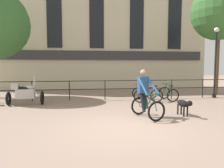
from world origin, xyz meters
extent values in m
plane|color=gray|center=(0.00, 0.00, 0.00)|extent=(60.00, 60.00, 0.00)
cylinder|color=black|center=(-3.75, 5.20, 0.53)|extent=(0.05, 0.05, 1.05)
cylinder|color=black|center=(-1.88, 5.20, 0.53)|extent=(0.05, 0.05, 1.05)
cylinder|color=black|center=(0.00, 5.20, 0.53)|extent=(0.05, 0.05, 1.05)
cylinder|color=black|center=(1.88, 5.20, 0.53)|extent=(0.05, 0.05, 1.05)
cylinder|color=black|center=(3.75, 5.20, 0.53)|extent=(0.05, 0.05, 1.05)
cylinder|color=black|center=(5.62, 5.20, 0.53)|extent=(0.05, 0.05, 1.05)
cylinder|color=black|center=(0.00, 5.20, 1.02)|extent=(15.00, 0.04, 0.04)
cylinder|color=black|center=(0.00, 5.20, 0.58)|extent=(15.00, 0.04, 0.04)
cube|color=beige|center=(0.00, 11.00, 5.84)|extent=(18.00, 0.60, 11.67)
cube|color=#333338|center=(0.00, 10.64, 2.60)|extent=(17.10, 0.12, 0.70)
cube|color=black|center=(-6.30, 10.67, 6.42)|extent=(1.10, 0.06, 6.54)
cube|color=black|center=(-3.15, 10.67, 6.42)|extent=(1.10, 0.06, 6.54)
cube|color=black|center=(0.00, 10.67, 6.42)|extent=(1.10, 0.06, 6.54)
cube|color=black|center=(3.15, 10.67, 6.42)|extent=(1.10, 0.06, 6.54)
cube|color=black|center=(6.30, 10.67, 6.42)|extent=(1.10, 0.06, 6.54)
torus|color=black|center=(1.16, 0.46, 0.34)|extent=(0.67, 0.25, 0.68)
torus|color=black|center=(0.87, 1.52, 0.34)|extent=(0.67, 0.25, 0.68)
cylinder|color=#194C2D|center=(1.05, 0.87, 0.58)|extent=(0.17, 0.48, 0.60)
cylinder|color=#194C2D|center=(0.96, 1.19, 0.54)|extent=(0.10, 0.23, 0.52)
cylinder|color=#194C2D|center=(1.02, 0.97, 0.83)|extent=(0.21, 0.65, 0.10)
cylinder|color=#194C2D|center=(0.93, 1.31, 0.31)|extent=(0.15, 0.44, 0.08)
cylinder|color=#194C2D|center=(0.90, 1.40, 0.57)|extent=(0.09, 0.26, 0.47)
cylinder|color=#194C2D|center=(1.14, 0.56, 0.60)|extent=(0.09, 0.22, 0.54)
cylinder|color=#194C2D|center=(1.11, 0.65, 0.87)|extent=(0.47, 0.16, 0.03)
cube|color=black|center=(0.93, 1.29, 0.82)|extent=(0.18, 0.26, 0.05)
cube|color=navy|center=(0.93, 1.29, 1.15)|extent=(0.41, 0.31, 0.60)
sphere|color=#A87A5B|center=(0.93, 1.29, 1.59)|extent=(0.22, 0.22, 0.22)
cylinder|color=navy|center=(0.82, 0.91, 1.14)|extent=(0.21, 0.72, 0.60)
cylinder|color=navy|center=(1.22, 1.03, 1.14)|extent=(0.33, 0.70, 0.60)
cylinder|color=black|center=(0.89, 1.17, 0.52)|extent=(0.21, 0.32, 0.69)
cylinder|color=black|center=(1.03, 1.21, 0.58)|extent=(0.16, 0.32, 0.58)
ellipsoid|color=black|center=(2.42, 1.16, 0.45)|extent=(0.29, 0.64, 0.26)
cylinder|color=black|center=(2.45, 0.92, 0.47)|extent=(0.16, 0.15, 0.16)
sphere|color=black|center=(2.47, 0.75, 0.52)|extent=(0.20, 0.20, 0.20)
cone|color=black|center=(2.48, 0.66, 0.50)|extent=(0.12, 0.13, 0.11)
cylinder|color=black|center=(2.38, 1.53, 0.50)|extent=(0.07, 0.20, 0.10)
cylinder|color=black|center=(2.37, 0.96, 0.20)|extent=(0.06, 0.06, 0.39)
cylinder|color=black|center=(2.52, 0.98, 0.20)|extent=(0.06, 0.06, 0.39)
cylinder|color=black|center=(2.33, 1.35, 0.20)|extent=(0.06, 0.06, 0.39)
cylinder|color=black|center=(2.47, 1.37, 0.20)|extent=(0.06, 0.06, 0.39)
torus|color=black|center=(-3.10, 4.27, 0.31)|extent=(0.14, 0.62, 0.62)
torus|color=black|center=(-4.60, 4.21, 0.31)|extent=(0.14, 0.62, 0.62)
cube|color=#B7B2AD|center=(-3.85, 4.24, 0.53)|extent=(0.84, 0.43, 0.44)
ellipsoid|color=#B7B2AD|center=(-3.66, 4.25, 0.83)|extent=(0.49, 0.34, 0.24)
cube|color=black|center=(-3.95, 4.24, 0.80)|extent=(0.57, 0.32, 0.10)
cylinder|color=#B2B2B7|center=(-3.29, 4.26, 0.49)|extent=(0.42, 0.07, 0.41)
cube|color=silver|center=(-3.41, 4.26, 1.10)|extent=(0.05, 0.44, 0.50)
cube|color=#B7B2AD|center=(-4.28, 4.23, 0.89)|extent=(0.33, 0.37, 0.28)
torus|color=black|center=(1.79, 5.07, 0.33)|extent=(0.66, 0.17, 0.66)
torus|color=black|center=(1.61, 4.03, 0.33)|extent=(0.66, 0.17, 0.66)
cylinder|color=maroon|center=(1.72, 4.66, 0.56)|extent=(0.11, 0.46, 0.58)
cylinder|color=maroon|center=(1.67, 4.35, 0.53)|extent=(0.07, 0.22, 0.51)
cylinder|color=maroon|center=(1.70, 4.57, 0.81)|extent=(0.14, 0.63, 0.10)
cylinder|color=maroon|center=(1.65, 4.24, 0.31)|extent=(0.10, 0.42, 0.07)
cylinder|color=maroon|center=(1.63, 4.15, 0.55)|extent=(0.07, 0.25, 0.46)
cylinder|color=maroon|center=(1.77, 4.97, 0.59)|extent=(0.06, 0.21, 0.52)
cylinder|color=maroon|center=(1.76, 4.88, 0.84)|extent=(0.48, 0.11, 0.03)
cube|color=black|center=(1.65, 4.26, 0.80)|extent=(0.16, 0.26, 0.05)
torus|color=black|center=(2.54, 5.07, 0.33)|extent=(0.66, 0.11, 0.66)
torus|color=black|center=(2.46, 4.03, 0.33)|extent=(0.66, 0.11, 0.66)
cylinder|color=#9E998E|center=(2.51, 4.67, 0.56)|extent=(0.07, 0.47, 0.58)
cylinder|color=#9E998E|center=(2.48, 4.35, 0.53)|extent=(0.05, 0.22, 0.51)
cylinder|color=#9E998E|center=(2.50, 4.57, 0.81)|extent=(0.08, 0.63, 0.10)
cylinder|color=#9E998E|center=(2.48, 4.24, 0.31)|extent=(0.06, 0.42, 0.07)
cylinder|color=#9E998E|center=(2.47, 4.14, 0.55)|extent=(0.04, 0.25, 0.46)
cylinder|color=#9E998E|center=(2.53, 4.98, 0.59)|extent=(0.04, 0.21, 0.52)
cylinder|color=#9E998E|center=(2.53, 4.88, 0.84)|extent=(0.48, 0.07, 0.03)
cube|color=black|center=(2.48, 4.26, 0.80)|extent=(0.14, 0.25, 0.05)
torus|color=black|center=(3.28, 5.07, 0.33)|extent=(0.66, 0.08, 0.66)
torus|color=black|center=(3.32, 4.03, 0.33)|extent=(0.66, 0.08, 0.66)
cylinder|color=#194C2D|center=(3.30, 4.67, 0.56)|extent=(0.05, 0.47, 0.58)
cylinder|color=#194C2D|center=(3.31, 4.35, 0.53)|extent=(0.04, 0.22, 0.51)
cylinder|color=#194C2D|center=(3.30, 4.57, 0.81)|extent=(0.05, 0.63, 0.10)
cylinder|color=#194C2D|center=(3.31, 4.24, 0.31)|extent=(0.04, 0.42, 0.07)
cylinder|color=#194C2D|center=(3.31, 4.14, 0.55)|extent=(0.03, 0.25, 0.46)
cylinder|color=#194C2D|center=(3.29, 4.98, 0.59)|extent=(0.03, 0.21, 0.52)
cylinder|color=#194C2D|center=(3.29, 4.89, 0.84)|extent=(0.48, 0.04, 0.03)
cube|color=black|center=(3.31, 4.26, 0.80)|extent=(0.13, 0.24, 0.05)
cylinder|color=black|center=(6.28, 5.09, 0.10)|extent=(0.22, 0.22, 0.20)
cylinder|color=black|center=(6.28, 5.09, 1.86)|extent=(0.10, 0.10, 3.71)
sphere|color=silver|center=(6.28, 5.09, 3.83)|extent=(0.28, 0.28, 0.28)
cylinder|color=brown|center=(7.07, 6.12, 2.06)|extent=(0.26, 0.26, 4.12)
sphere|color=#386B33|center=(7.07, 6.12, 5.03)|extent=(3.32, 3.32, 3.32)
camera|label=1|loc=(-1.32, -6.32, 1.86)|focal=35.00mm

